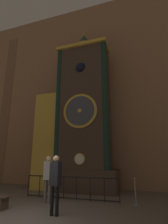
{
  "coord_description": "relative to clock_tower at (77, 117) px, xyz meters",
  "views": [
    {
      "loc": [
        3.56,
        -4.37,
        1.73
      ],
      "look_at": [
        0.37,
        5.27,
        4.42
      ],
      "focal_mm": 28.0,
      "sensor_mm": 36.0,
      "label": 1
    }
  ],
  "objects": [
    {
      "name": "visitor_near",
      "position": [
        -0.19,
        -2.82,
        -3.05
      ],
      "size": [
        0.37,
        0.28,
        1.82
      ],
      "rotation": [
        0.0,
        0.0,
        0.19
      ],
      "color": "#58554F",
      "rests_on": "ground_plane"
    },
    {
      "name": "visitor_far",
      "position": [
        0.85,
        -4.18,
        -3.05
      ],
      "size": [
        0.38,
        0.28,
        1.82
      ],
      "rotation": [
        0.0,
        0.0,
        -0.2
      ],
      "color": "black",
      "rests_on": "ground_plane"
    },
    {
      "name": "clock_tower",
      "position": [
        0.0,
        0.0,
        0.0
      ],
      "size": [
        4.9,
        1.76,
        10.04
      ],
      "color": "#423328",
      "rests_on": "ground_plane"
    },
    {
      "name": "railing_fence",
      "position": [
        0.46,
        -1.98,
        -3.62
      ],
      "size": [
        4.32,
        0.05,
        0.94
      ],
      "color": "black",
      "rests_on": "ground_plane"
    },
    {
      "name": "cathedral_back_wall",
      "position": [
        -0.02,
        1.29,
        2.49
      ],
      "size": [
        24.0,
        0.32,
        13.29
      ],
      "color": "#936B4C",
      "rests_on": "ground_plane"
    },
    {
      "name": "stanchion_post",
      "position": [
        3.22,
        -1.96,
        -3.83
      ],
      "size": [
        0.28,
        0.28,
        0.99
      ],
      "color": "gray",
      "rests_on": "ground_plane"
    }
  ]
}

